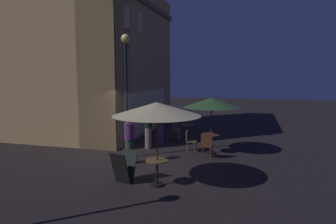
% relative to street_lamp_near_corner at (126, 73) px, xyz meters
% --- Properties ---
extents(ground_plane, '(60.00, 60.00, 0.00)m').
position_rel_street_lamp_near_corner_xyz_m(ground_plane, '(-0.32, -0.11, -3.20)').
color(ground_plane, '#282122').
extents(cafe_building, '(8.38, 6.29, 7.62)m').
position_rel_street_lamp_near_corner_xyz_m(cafe_building, '(3.50, 2.59, 0.60)').
color(cafe_building, tan).
rests_on(cafe_building, ground).
extents(street_lamp_near_corner, '(0.33, 0.33, 4.61)m').
position_rel_street_lamp_near_corner_xyz_m(street_lamp_near_corner, '(0.00, 0.00, 0.00)').
color(street_lamp_near_corner, black).
rests_on(street_lamp_near_corner, ground).
extents(menu_sandwich_board, '(0.77, 0.71, 0.91)m').
position_rel_street_lamp_near_corner_xyz_m(menu_sandwich_board, '(-2.50, -0.97, -2.73)').
color(menu_sandwich_board, '#1E2A23').
rests_on(menu_sandwich_board, ground).
extents(cafe_table_0, '(0.77, 0.77, 0.78)m').
position_rel_street_lamp_near_corner_xyz_m(cafe_table_0, '(1.47, -2.98, -2.63)').
color(cafe_table_0, black).
rests_on(cafe_table_0, ground).
extents(cafe_table_1, '(0.65, 0.65, 0.75)m').
position_rel_street_lamp_near_corner_xyz_m(cafe_table_1, '(-2.47, -1.97, -2.69)').
color(cafe_table_1, black).
rests_on(cafe_table_1, ground).
extents(cafe_table_2, '(0.63, 0.63, 0.73)m').
position_rel_street_lamp_near_corner_xyz_m(cafe_table_2, '(3.76, -1.56, -2.72)').
color(cafe_table_2, black).
rests_on(cafe_table_2, ground).
extents(patio_umbrella_0, '(2.23, 2.23, 2.25)m').
position_rel_street_lamp_near_corner_xyz_m(patio_umbrella_0, '(1.47, -2.98, -1.16)').
color(patio_umbrella_0, black).
rests_on(patio_umbrella_0, ground).
extents(patio_umbrella_1, '(2.47, 2.47, 2.39)m').
position_rel_street_lamp_near_corner_xyz_m(patio_umbrella_1, '(-2.47, -1.97, -1.01)').
color(patio_umbrella_1, black).
rests_on(patio_umbrella_1, ground).
extents(cafe_chair_0, '(0.44, 0.44, 0.88)m').
position_rel_street_lamp_near_corner_xyz_m(cafe_chair_0, '(1.43, -2.12, -2.67)').
color(cafe_chair_0, brown).
rests_on(cafe_chair_0, ground).
extents(cafe_chair_1, '(0.44, 0.44, 0.98)m').
position_rel_street_lamp_near_corner_xyz_m(cafe_chair_1, '(0.63, -2.95, -2.62)').
color(cafe_chair_1, '#572E18').
rests_on(cafe_chair_1, ground).
extents(cafe_chair_2, '(0.48, 0.48, 0.89)m').
position_rel_street_lamp_near_corner_xyz_m(cafe_chair_2, '(3.55, -0.78, -2.65)').
color(cafe_chair_2, brown).
rests_on(cafe_chair_2, ground).
extents(patron_seated_0, '(0.43, 0.53, 1.25)m').
position_rel_street_lamp_near_corner_xyz_m(patron_seated_0, '(3.59, -0.91, -2.50)').
color(patron_seated_0, '#7D6B5C').
rests_on(patron_seated_0, ground).
extents(patron_standing_1, '(0.34, 0.34, 1.78)m').
position_rel_street_lamp_near_corner_xyz_m(patron_standing_1, '(1.53, -0.31, -2.30)').
color(patron_standing_1, slate).
rests_on(patron_standing_1, ground).
extents(patron_standing_2, '(0.36, 0.36, 1.66)m').
position_rel_street_lamp_near_corner_xyz_m(patron_standing_2, '(-0.68, -0.38, -2.37)').
color(patron_standing_2, '#36453B').
rests_on(patron_standing_2, ground).
extents(patron_standing_3, '(0.31, 0.31, 1.80)m').
position_rel_street_lamp_near_corner_xyz_m(patron_standing_3, '(2.54, -0.55, -2.29)').
color(patron_standing_3, '#57406B').
rests_on(patron_standing_3, ground).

